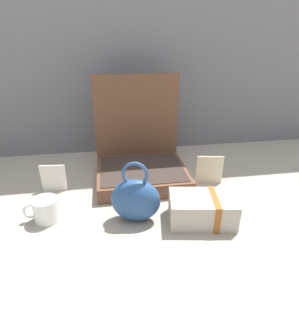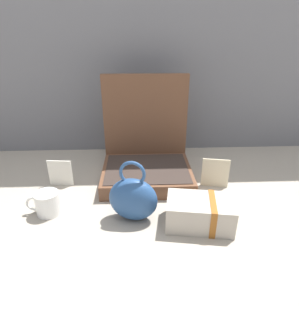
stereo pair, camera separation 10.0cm
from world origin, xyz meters
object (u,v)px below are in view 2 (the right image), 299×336
object	(u,v)px
teal_pouch_handbag	(133,199)
poster_card_right	(60,173)
cream_toiletry_bag	(201,213)
coffee_mug	(47,203)
info_card_left	(215,173)
open_suitcase	(146,156)

from	to	relation	value
teal_pouch_handbag	poster_card_right	size ratio (longest dim) A/B	1.97
cream_toiletry_bag	coffee_mug	bearing A→B (deg)	170.60
coffee_mug	info_card_left	xyz separation A→B (m)	(0.66, 0.17, 0.02)
teal_pouch_handbag	coffee_mug	bearing A→B (deg)	171.61
info_card_left	poster_card_right	xyz separation A→B (m)	(-0.65, 0.04, -0.01)
coffee_mug	poster_card_right	bearing A→B (deg)	89.87
teal_pouch_handbag	cream_toiletry_bag	size ratio (longest dim) A/B	0.93
cream_toiletry_bag	poster_card_right	world-z (taller)	poster_card_right
cream_toiletry_bag	coffee_mug	world-z (taller)	cream_toiletry_bag
cream_toiletry_bag	poster_card_right	size ratio (longest dim) A/B	2.12
teal_pouch_handbag	coffee_mug	xyz separation A→B (m)	(-0.31, 0.05, -0.04)
teal_pouch_handbag	poster_card_right	xyz separation A→B (m)	(-0.31, 0.25, -0.03)
teal_pouch_handbag	cream_toiletry_bag	world-z (taller)	teal_pouch_handbag
cream_toiletry_bag	open_suitcase	bearing A→B (deg)	114.71
open_suitcase	cream_toiletry_bag	xyz separation A→B (m)	(0.17, -0.37, -0.05)
info_card_left	poster_card_right	world-z (taller)	info_card_left
coffee_mug	poster_card_right	world-z (taller)	poster_card_right
open_suitcase	poster_card_right	distance (m)	0.38
cream_toiletry_bag	teal_pouch_handbag	bearing A→B (deg)	169.25
info_card_left	cream_toiletry_bag	bearing A→B (deg)	-102.59
coffee_mug	poster_card_right	xyz separation A→B (m)	(0.00, 0.21, 0.01)
open_suitcase	coffee_mug	size ratio (longest dim) A/B	3.55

